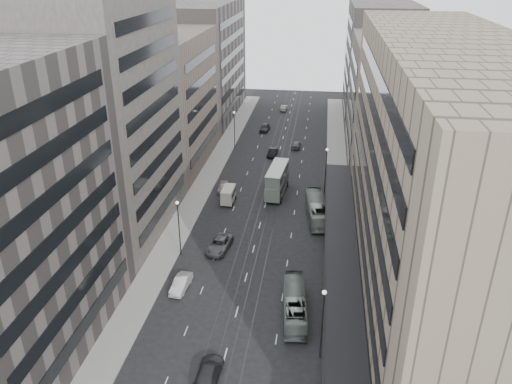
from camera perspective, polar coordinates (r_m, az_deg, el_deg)
The scene contains 26 objects.
ground at distance 58.73m, azimuth -2.38°, elevation -14.12°, with size 220.00×220.00×0.00m, color black.
sidewalk_right at distance 90.26m, azimuth 9.29°, elevation 0.50°, with size 4.00×125.00×0.15m, color gray.
sidewalk_left at distance 92.49m, azimuth -5.72°, elevation 1.33°, with size 4.00×125.00×0.15m, color gray.
department_store at distance 58.67m, azimuth 19.91°, elevation 1.32°, with size 19.20×60.00×30.00m.
building_right_mid at distance 100.80m, azimuth 15.13°, elevation 9.79°, with size 15.00×28.00×24.00m, color #4A4540.
building_right_far at distance 129.50m, azimuth 13.80°, elevation 14.09°, with size 15.00×32.00×28.00m, color #635C59.
building_left_b at distance 73.25m, azimuth -16.93°, elevation 8.06°, with size 15.00×26.00×34.00m, color #4A4540.
building_left_c at distance 98.68m, azimuth -10.37°, elevation 10.22°, with size 15.00×28.00×25.00m, color #665B4F.
building_left_d at distance 129.41m, azimuth -5.98°, elevation 14.64°, with size 15.00×38.00×28.00m, color #635C59.
lamp_right_near at distance 50.97m, azimuth 7.64°, elevation -13.92°, with size 0.44×0.44×8.32m.
lamp_right_far at distance 85.90m, azimuth 8.01°, elevation 3.01°, with size 0.44×0.44×8.32m.
lamp_left_near at distance 67.58m, azimuth -8.84°, elevation -3.42°, with size 0.44×0.44×8.32m.
lamp_left_far at distance 106.29m, azimuth -2.49°, elevation 7.57°, with size 0.44×0.44×8.32m.
bus_near at distance 58.43m, azimuth 4.41°, elevation -12.61°, with size 2.43×10.36×2.89m, color gray.
bus_far at distance 78.71m, azimuth 6.93°, elevation -1.95°, with size 2.66×11.39×3.17m, color gray.
double_decker at distance 85.77m, azimuth 2.43°, elevation 1.40°, with size 3.49×9.38×5.02m.
panel_van at distance 83.32m, azimuth -3.19°, elevation -0.30°, with size 2.11×4.22×2.65m.
sedan_1 at distance 63.23m, azimuth -8.56°, elevation -10.32°, with size 1.62×4.64×1.53m, color silver.
sedan_2 at distance 70.47m, azimuth -4.21°, elevation -6.00°, with size 2.67×5.79×1.61m, color #5A5B5D.
sedan_3 at distance 51.58m, azimuth -5.44°, elevation -19.80°, with size 2.20×5.40×1.57m, color #252527.
sedan_4 at distance 88.02m, azimuth -3.79°, elevation 0.60°, with size 1.72×4.27×1.45m, color #A29786.
sedan_5 at distance 103.78m, azimuth 1.89°, elevation 4.53°, with size 1.54×4.42×1.46m, color black.
sedan_6 at distance 93.92m, azimuth 2.25°, elevation 2.23°, with size 2.25×4.89×1.36m, color silver.
sedan_7 at distance 108.82m, azimuth 4.61°, elevation 5.42°, with size 1.86×4.59×1.33m, color #575759.
sedan_8 at distance 119.48m, azimuth 1.03°, elevation 7.39°, with size 1.98×4.92×1.67m, color #2A2A2C.
sedan_9 at distance 136.81m, azimuth 3.22°, elevation 9.60°, with size 1.56×4.46×1.47m, color gray.
Camera 1 is at (8.46, -44.76, 37.06)m, focal length 35.00 mm.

